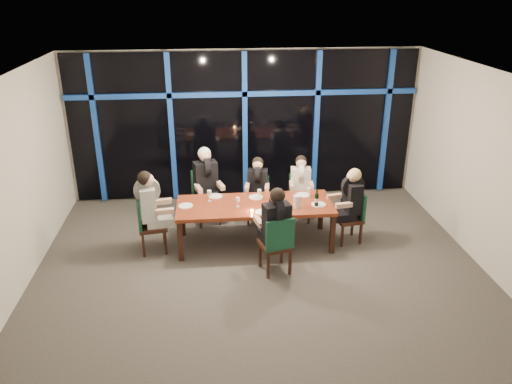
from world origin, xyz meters
The scene contains 29 objects.
room centered at (0.00, 0.00, 2.02)m, with size 7.04×7.00×3.02m.
window_wall centered at (0.01, 2.93, 1.55)m, with size 6.86×0.43×2.94m.
dining_table centered at (0.00, 0.80, 0.68)m, with size 2.60×1.00×0.75m.
chair_far_left centered at (-0.82, 1.79, 0.55)m, with size 0.57×0.57×0.99m.
chair_far_mid centered at (0.14, 1.69, 0.48)m, with size 0.46×0.46×0.87m.
chair_far_right centered at (0.93, 1.71, 0.48)m, with size 0.44×0.44×0.86m.
chair_end_left centered at (-1.79, 0.72, 0.54)m, with size 0.51×0.51×0.97m.
chair_end_right centered at (1.68, 0.75, 0.51)m, with size 0.48×0.48×0.91m.
chair_near_mid centered at (0.25, -0.18, 0.54)m, with size 0.54×0.54×0.96m.
diner_far_left centered at (-0.80, 1.71, 0.95)m, with size 0.57×0.67×0.97m.
diner_far_mid centered at (0.13, 1.62, 0.83)m, with size 0.46×0.57×0.84m.
diner_far_right centered at (0.93, 1.64, 0.83)m, with size 0.45×0.56×0.84m.
diner_end_left centered at (-1.70, 0.73, 0.93)m, with size 0.64×0.52×0.95m.
diner_end_right centered at (1.61, 0.74, 0.87)m, with size 0.60×0.49×0.89m.
diner_near_mid centered at (0.23, -0.10, 0.92)m, with size 0.54×0.65×0.94m.
plate_far_left centered at (-0.65, 1.17, 0.76)m, with size 0.24×0.24×0.01m, color white.
plate_far_mid centered at (0.04, 1.06, 0.76)m, with size 0.24×0.24×0.01m, color white.
plate_far_right centered at (0.87, 1.08, 0.76)m, with size 0.24×0.24×0.01m, color white.
plate_end_left centered at (-1.15, 0.81, 0.76)m, with size 0.24×0.24×0.01m, color white.
plate_end_right centered at (1.05, 0.65, 0.76)m, with size 0.24×0.24×0.01m, color white.
plate_near_mid centered at (0.10, 0.45, 0.76)m, with size 0.24×0.24×0.01m, color white.
wine_bottle centered at (1.00, 0.61, 0.87)m, with size 0.07×0.07×0.31m.
water_pitcher centered at (0.67, 0.58, 0.86)m, with size 0.13×0.12×0.22m.
tea_light centered at (-0.08, 0.50, 0.77)m, with size 0.05×0.05×0.03m, color #FEAF4C.
wine_glass_a centered at (-0.29, 0.72, 0.87)m, with size 0.06×0.06×0.16m.
wine_glass_b centered at (0.09, 0.98, 0.88)m, with size 0.07×0.07×0.18m.
wine_glass_c centered at (0.40, 0.82, 0.87)m, with size 0.07×0.07×0.17m.
wine_glass_d centered at (-0.75, 0.99, 0.89)m, with size 0.07×0.07×0.19m.
wine_glass_e centered at (0.96, 1.02, 0.87)m, with size 0.06×0.06×0.16m.
Camera 1 is at (-0.72, -6.75, 4.19)m, focal length 35.00 mm.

